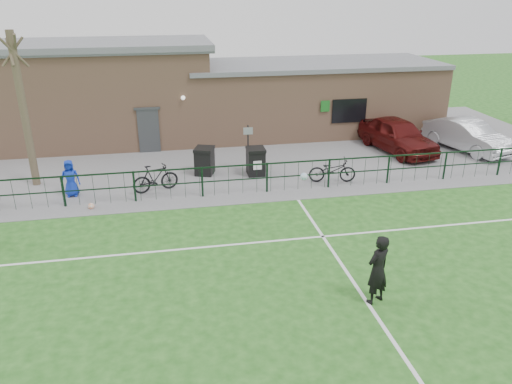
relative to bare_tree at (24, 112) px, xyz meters
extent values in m
plane|color=#205719|center=(8.00, -10.50, -3.00)|extent=(90.00, 90.00, 0.00)
cube|color=slate|center=(8.00, 3.00, -2.99)|extent=(34.00, 13.00, 0.02)
cube|color=white|center=(8.00, -2.70, -3.00)|extent=(28.00, 0.10, 0.01)
cube|color=white|center=(8.00, -6.50, -3.00)|extent=(28.00, 0.10, 0.01)
cube|color=white|center=(10.00, -10.50, -3.00)|extent=(0.10, 16.00, 0.01)
cube|color=black|center=(8.00, -2.50, -2.40)|extent=(28.00, 0.10, 1.20)
cylinder|color=#493C2C|center=(0.00, 0.00, 0.00)|extent=(0.30, 0.30, 6.00)
cube|color=black|center=(6.81, -0.05, -2.44)|extent=(0.94, 1.00, 1.08)
cube|color=black|center=(8.93, -0.50, -2.44)|extent=(0.72, 0.81, 1.08)
cylinder|color=black|center=(8.71, 0.07, -1.98)|extent=(0.07, 0.07, 2.00)
imported|color=#4C0E0D|center=(16.24, 1.40, -2.18)|extent=(2.74, 4.98, 1.60)
imported|color=#ADAFB5|center=(19.62, 0.92, -2.24)|extent=(2.78, 4.76, 1.48)
imported|color=black|center=(4.76, -1.64, -2.44)|extent=(1.88, 1.01, 1.09)
imported|color=black|center=(11.83, -1.96, -2.48)|extent=(1.99, 0.97, 1.00)
imported|color=#122EAF|center=(1.61, -1.52, -2.27)|extent=(0.72, 0.48, 1.43)
imported|color=black|center=(10.20, -10.15, -2.07)|extent=(0.81, 0.69, 1.87)
sphere|color=white|center=(9.21, -6.77, -0.78)|extent=(0.22, 0.22, 0.22)
sphere|color=white|center=(2.45, -2.89, -2.89)|extent=(0.23, 0.23, 0.23)
cube|color=tan|center=(8.00, 6.00, -1.25)|extent=(24.00, 5.00, 3.50)
cube|color=tan|center=(1.76, 6.00, 1.10)|extent=(11.52, 5.00, 1.20)
cube|color=#5A5C62|center=(1.76, 6.00, 1.82)|extent=(12.02, 5.40, 0.28)
cube|color=#5A5C62|center=(13.28, 6.00, 0.60)|extent=(13.44, 5.30, 0.22)
cube|color=#383A3D|center=(4.50, 3.47, -1.95)|extent=(1.00, 0.08, 2.10)
cube|color=black|center=(14.50, 3.47, -1.40)|extent=(1.80, 0.08, 1.20)
cube|color=#19661E|center=(13.20, 3.42, -1.10)|extent=(0.45, 0.04, 0.55)
camera|label=1|loc=(5.24, -20.10, 4.46)|focal=35.00mm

